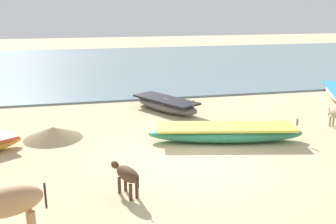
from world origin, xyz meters
name	(u,v)px	position (x,y,z in m)	size (l,w,h in m)	color
ground	(192,160)	(0.00, 0.00, 0.00)	(80.00, 80.00, 0.00)	#CCB789
sea_water	(123,65)	(0.00, 16.64, 0.04)	(60.00, 20.00, 0.08)	slate
fishing_boat_2	(226,133)	(1.36, 1.14, 0.26)	(4.67, 1.90, 0.68)	#338C66
fishing_boat_6	(166,104)	(0.36, 4.82, 0.27)	(2.45, 3.19, 0.68)	#5B5651
cow_adult_tan	(3,205)	(-4.04, -2.87, 0.75)	(1.58, 0.81, 1.05)	tan
calf_far_dark	(127,175)	(-1.88, -1.54, 0.47)	(0.63, 0.94, 0.65)	#4C3323
debris_pile_1	(53,133)	(-3.63, 2.51, 0.18)	(1.75, 1.75, 0.36)	#7A6647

